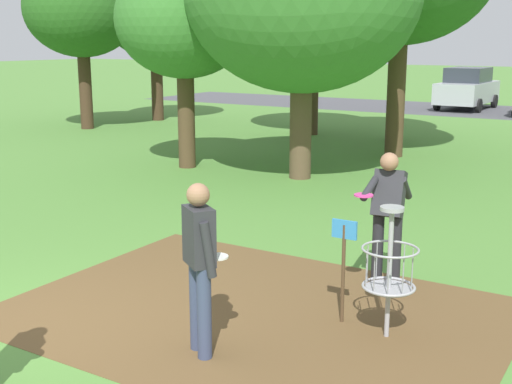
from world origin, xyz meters
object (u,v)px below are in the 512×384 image
(tree_mid_center, at_px, (81,9))
(disc_golf_basket, at_px, (384,266))
(player_throwing, at_px, (388,211))
(parked_car_leftmost, at_px, (467,88))
(tree_near_right, at_px, (155,10))
(tree_mid_left, at_px, (184,20))
(player_waiting_left, at_px, (200,259))

(tree_mid_center, bearing_deg, disc_golf_basket, -35.37)
(disc_golf_basket, xyz_separation_m, player_throwing, (-0.46, 1.31, 0.23))
(player_throwing, relative_size, tree_mid_center, 0.30)
(player_throwing, xyz_separation_m, parked_car_leftmost, (-4.91, 23.09, -0.06))
(tree_near_right, relative_size, tree_mid_left, 1.21)
(disc_golf_basket, xyz_separation_m, tree_mid_left, (-7.49, 6.55, 2.70))
(disc_golf_basket, height_order, tree_mid_center, tree_mid_center)
(player_waiting_left, distance_m, parked_car_leftmost, 26.03)
(player_throwing, height_order, parked_car_leftmost, parked_car_leftmost)
(tree_near_right, height_order, tree_mid_left, tree_near_right)
(tree_mid_left, height_order, tree_mid_center, tree_mid_center)
(player_waiting_left, relative_size, parked_car_leftmost, 0.40)
(player_throwing, bearing_deg, tree_near_right, 138.08)
(disc_golf_basket, distance_m, tree_mid_center, 18.55)
(player_throwing, distance_m, player_waiting_left, 2.77)
(disc_golf_basket, height_order, player_throwing, player_throwing)
(tree_mid_left, bearing_deg, player_waiting_left, -52.07)
(player_throwing, distance_m, tree_near_right, 19.04)
(disc_golf_basket, bearing_deg, tree_mid_center, 144.63)
(disc_golf_basket, relative_size, tree_mid_left, 0.29)
(tree_mid_left, bearing_deg, parked_car_leftmost, 83.23)
(player_waiting_left, height_order, parked_car_leftmost, parked_car_leftmost)
(player_throwing, distance_m, parked_car_leftmost, 23.61)
(disc_golf_basket, distance_m, tree_mid_left, 10.31)
(tree_mid_left, distance_m, tree_mid_center, 8.44)
(tree_mid_center, xyz_separation_m, parked_car_leftmost, (9.52, 13.83, -3.12))
(tree_mid_center, height_order, parked_car_leftmost, tree_mid_center)
(parked_car_leftmost, bearing_deg, player_waiting_left, -81.13)
(disc_golf_basket, relative_size, player_waiting_left, 0.81)
(player_waiting_left, distance_m, tree_mid_left, 10.28)
(player_throwing, bearing_deg, player_waiting_left, -108.81)
(disc_golf_basket, xyz_separation_m, parked_car_leftmost, (-5.37, 24.40, 0.17))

